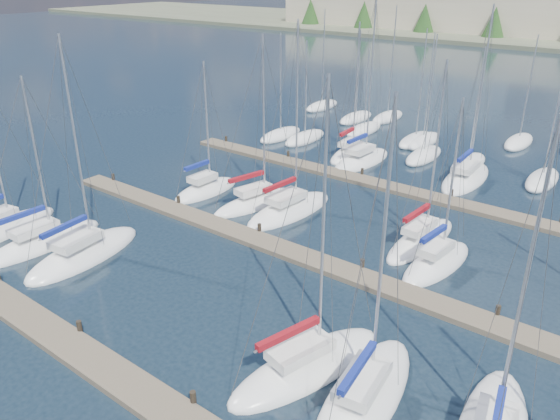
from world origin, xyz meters
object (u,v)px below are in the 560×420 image
Objects in this scene: sailboat_i at (258,202)px; sailboat_o at (362,160)px; sailboat_k at (421,240)px; sailboat_e at (364,396)px; sailboat_b at (42,242)px; sailboat_l at (437,263)px; sailboat_p at (466,178)px; sailboat_n at (350,153)px; sailboat_d at (307,366)px; sailboat_h at (206,190)px; sailboat_j at (290,210)px; sailboat_c at (84,253)px; sailboat_a at (2,230)px.

sailboat_o reaches higher than sailboat_i.
sailboat_e is at bearing -71.19° from sailboat_k.
sailboat_b is 25.44m from sailboat_l.
sailboat_o reaches higher than sailboat_l.
sailboat_p is 1.15× the size of sailboat_n.
sailboat_b is (-8.35, -27.48, -0.02)m from sailboat_o.
sailboat_e is 1.17× the size of sailboat_b.
sailboat_n is (-14.44, 27.96, 0.02)m from sailboat_d.
sailboat_i is at bearing -92.34° from sailboat_n.
sailboat_i is 1.20× the size of sailboat_h.
sailboat_e is 0.95× the size of sailboat_j.
sailboat_k reaches higher than sailboat_l.
sailboat_j is at bearing 55.41° from sailboat_b.
sailboat_i is 5.00m from sailboat_h.
sailboat_j is (3.41, -14.44, -0.02)m from sailboat_n.
sailboat_c is (-14.32, -27.99, -0.00)m from sailboat_p.
sailboat_d reaches higher than sailboat_k.
sailboat_p is 31.44m from sailboat_c.
sailboat_i is 18.16m from sailboat_a.
sailboat_d is 17.45m from sailboat_j.
sailboat_h is 1.01× the size of sailboat_l.
sailboat_i is 21.41m from sailboat_e.
sailboat_c is at bearing -111.18° from sailboat_j.
sailboat_l is at bearing 1.50° from sailboat_h.
sailboat_k is (12.66, 1.72, -0.00)m from sailboat_i.
sailboat_c reaches higher than sailboat_b.
sailboat_c is (-4.86, -26.71, -0.01)m from sailboat_o.
sailboat_j is at bearing 143.73° from sailboat_d.
sailboat_b is (-2.04, -13.16, -0.01)m from sailboat_h.
sailboat_o is 2.26m from sailboat_n.
sailboat_e is (27.78, 1.27, 0.00)m from sailboat_a.
sailboat_e reaches higher than sailboat_l.
sailboat_k is 0.90× the size of sailboat_d.
sailboat_k is 0.82× the size of sailboat_o.
sailboat_c is at bearing 12.52° from sailboat_b.
sailboat_o is at bearing -34.19° from sailboat_n.
sailboat_c is (-17.34, 0.14, -0.01)m from sailboat_d.
sailboat_a reaches higher than sailboat_l.
sailboat_k is 18.63m from sailboat_n.
sailboat_j reaches higher than sailboat_k.
sailboat_p is (-1.85, 13.23, -0.01)m from sailboat_k.
sailboat_o is 1.02× the size of sailboat_p.
sailboat_d reaches higher than sailboat_e.
sailboat_d reaches higher than sailboat_h.
sailboat_e is at bearing -7.32° from sailboat_a.
sailboat_l is (3.92, -15.53, -0.00)m from sailboat_p.
sailboat_b is (-19.66, -15.53, -0.02)m from sailboat_k.
sailboat_n is at bearing 152.06° from sailboat_o.
sailboat_a is 0.88× the size of sailboat_d.
sailboat_d is 22.58m from sailboat_h.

